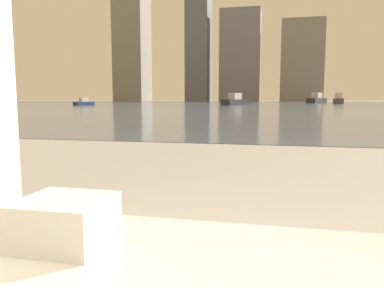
# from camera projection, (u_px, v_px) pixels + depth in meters

# --- Properties ---
(towel_stack) EXTENTS (0.22, 0.21, 0.12)m
(towel_stack) POSITION_uv_depth(u_px,v_px,m) (65.00, 221.00, 0.96)
(towel_stack) COLOR silver
(towel_stack) RESTS_ON bathtub
(harbor_water) EXTENTS (180.00, 110.00, 0.01)m
(harbor_water) POSITION_uv_depth(u_px,v_px,m) (273.00, 104.00, 60.35)
(harbor_water) COLOR slate
(harbor_water) RESTS_ON ground_plane
(harbor_boat_1) EXTENTS (3.35, 4.34, 1.57)m
(harbor_boat_1) POSITION_uv_depth(u_px,v_px,m) (235.00, 101.00, 48.56)
(harbor_boat_1) COLOR #2D2D33
(harbor_boat_1) RESTS_ON harbor_water
(harbor_boat_2) EXTENTS (4.23, 5.51, 1.99)m
(harbor_boat_2) POSITION_uv_depth(u_px,v_px,m) (317.00, 99.00, 71.58)
(harbor_boat_2) COLOR #2D2D33
(harbor_boat_2) RESTS_ON harbor_water
(harbor_boat_3) EXTENTS (1.97, 2.72, 0.97)m
(harbor_boat_3) POSITION_uv_depth(u_px,v_px,m) (84.00, 103.00, 47.36)
(harbor_boat_3) COLOR navy
(harbor_boat_3) RESTS_ON harbor_water
(harbor_boat_4) EXTENTS (2.38, 5.15, 1.86)m
(harbor_boat_4) POSITION_uv_depth(u_px,v_px,m) (338.00, 100.00, 64.42)
(harbor_boat_4) COLOR #4C4C51
(harbor_boat_4) RESTS_ON harbor_water
(skyline_tower_0) EXTENTS (9.77, 10.56, 61.92)m
(skyline_tower_0) POSITION_uv_depth(u_px,v_px,m) (131.00, 5.00, 120.86)
(skyline_tower_0) COLOR gray
(skyline_tower_0) RESTS_ON ground_plane
(skyline_tower_2) EXTENTS (12.08, 8.25, 27.60)m
(skyline_tower_2) POSITION_uv_depth(u_px,v_px,m) (240.00, 56.00, 115.25)
(skyline_tower_2) COLOR slate
(skyline_tower_2) RESTS_ON ground_plane
(skyline_tower_3) EXTENTS (12.07, 11.11, 23.60)m
(skyline_tower_3) POSITION_uv_depth(u_px,v_px,m) (301.00, 62.00, 111.54)
(skyline_tower_3) COLOR gray
(skyline_tower_3) RESTS_ON ground_plane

